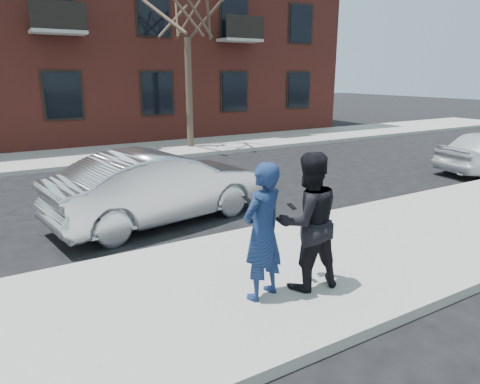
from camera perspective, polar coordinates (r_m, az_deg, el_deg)
ground at (r=6.35m, az=-2.92°, el=-12.63°), size 100.00×100.00×0.00m
near_sidewalk at (r=6.12m, az=-1.81°, el=-12.97°), size 50.00×3.50×0.15m
near_curb at (r=7.59m, az=-8.41°, el=-7.27°), size 50.00×0.10×0.15m
far_sidewalk at (r=16.69m, az=-21.24°, el=4.33°), size 50.00×3.50×0.15m
far_curb at (r=14.94m, az=-20.04°, el=3.25°), size 50.00×0.10×0.15m
apartment_building at (r=23.64m, az=-20.68°, el=22.21°), size 24.30×10.30×12.30m
street_tree at (r=17.66m, az=-7.18°, el=23.58°), size 3.60×3.60×6.80m
silver_sedan at (r=8.96m, az=-10.55°, el=0.73°), size 4.75×2.31×1.50m
man_hoodie at (r=5.45m, az=3.03°, el=-5.32°), size 0.76×0.60×1.81m
man_peacoat at (r=5.77m, az=9.03°, el=-3.91°), size 1.00×0.83×1.88m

